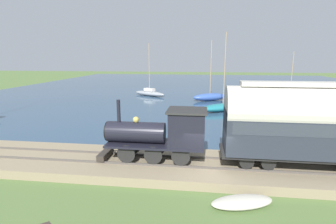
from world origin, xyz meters
TOP-DOWN VIEW (x-y plane):
  - ground_plane at (0.00, 0.00)m, footprint 200.00×200.00m
  - harbor_water at (43.26, 0.00)m, footprint 80.00×80.00m
  - rail_embankment at (0.61, 0.00)m, footprint 4.70×56.00m
  - steam_locomotive at (0.61, 2.50)m, footprint 2.05×6.12m
  - passenger_coach at (0.61, -5.17)m, footprint 2.52×8.90m
  - sailboat_teal at (17.94, -2.18)m, footprint 4.77×6.37m
  - sailboat_gray at (29.25, 9.06)m, footprint 4.30×6.09m
  - sailboat_red at (29.09, -13.25)m, footprint 1.86×3.51m
  - sailboat_blue at (25.57, -0.83)m, footprint 3.96×5.60m
  - rowboat_off_pier at (6.22, 7.14)m, footprint 2.17×2.11m
  - beached_dinghy at (-2.79, -1.47)m, footprint 1.88×3.00m

SIDE VIEW (x-z plane):
  - ground_plane at x=0.00m, z-range 0.00..0.00m
  - harbor_water at x=43.26m, z-range 0.00..0.01m
  - rowboat_off_pier at x=6.22m, z-range 0.01..0.43m
  - beached_dinghy at x=-2.79m, z-range 0.00..0.44m
  - rail_embankment at x=0.61m, z-range -0.06..0.56m
  - sailboat_gray at x=29.25m, z-range -3.77..4.78m
  - sailboat_teal at x=17.94m, z-range -4.08..5.11m
  - sailboat_blue at x=25.57m, z-range -3.77..4.97m
  - sailboat_red at x=29.09m, z-range -2.79..4.40m
  - steam_locomotive at x=0.61m, z-range 0.55..3.99m
  - passenger_coach at x=0.61m, z-range 0.81..5.37m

